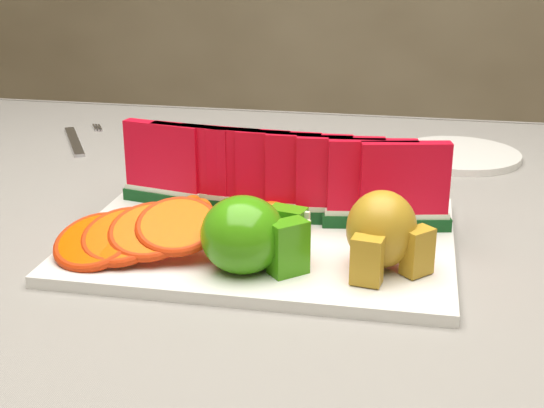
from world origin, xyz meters
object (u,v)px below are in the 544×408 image
at_px(platter, 265,238).
at_px(apple_cluster, 251,236).
at_px(pear_cluster, 383,232).
at_px(side_plate, 458,155).
at_px(fork, 77,140).

xyz_separation_m(platter, apple_cluster, (0.00, -0.09, 0.04)).
bearing_deg(pear_cluster, platter, 152.70).
xyz_separation_m(apple_cluster, side_plate, (0.21, 0.45, -0.04)).
bearing_deg(apple_cluster, side_plate, 64.95).
height_order(platter, pear_cluster, pear_cluster).
distance_m(apple_cluster, fork, 0.58).
bearing_deg(side_plate, platter, -120.49).
bearing_deg(pear_cluster, side_plate, 78.51).
bearing_deg(platter, fork, 137.44).
bearing_deg(fork, apple_cluster, -48.59).
height_order(apple_cluster, side_plate, apple_cluster).
distance_m(apple_cluster, pear_cluster, 0.13).
relative_size(apple_cluster, side_plate, 0.52).
relative_size(side_plate, fork, 1.22).
relative_size(apple_cluster, pear_cluster, 1.28).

